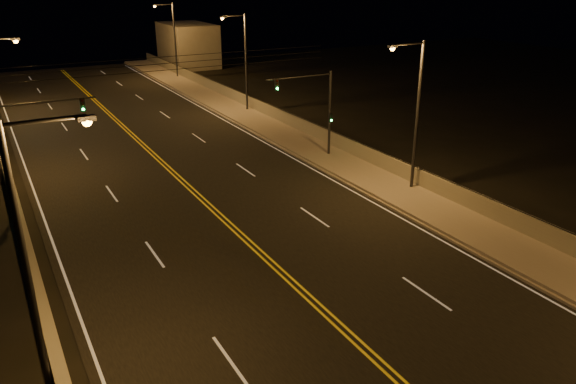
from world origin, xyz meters
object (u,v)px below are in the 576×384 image
streetlight_2 (243,57)px  streetlight_3 (172,36)px  streetlight_4 (34,249)px  traffic_signal_left (24,143)px  streetlight_1 (414,108)px  traffic_signal_right (318,106)px

streetlight_2 → streetlight_3: (0.00, 20.63, 0.00)m
streetlight_2 → streetlight_4: 38.65m
streetlight_3 → traffic_signal_left: 41.59m
streetlight_3 → streetlight_4: (-21.44, -52.79, 0.00)m
streetlight_1 → streetlight_2: 23.75m
streetlight_3 → streetlight_1: bearing=-90.0°
streetlight_2 → traffic_signal_right: (-1.50, -15.63, -1.30)m
streetlight_4 → traffic_signal_left: 16.62m
streetlight_1 → traffic_signal_right: 8.36m
streetlight_4 → traffic_signal_left: streetlight_4 is taller
traffic_signal_left → traffic_signal_right: bearing=0.0°
streetlight_4 → traffic_signal_right: size_ratio=1.45×
streetlight_4 → traffic_signal_right: streetlight_4 is taller
traffic_signal_right → traffic_signal_left: 18.83m
streetlight_1 → streetlight_4: (-21.44, -8.41, 0.00)m
streetlight_3 → traffic_signal_right: size_ratio=1.45×
streetlight_4 → traffic_signal_right: 25.93m
streetlight_1 → traffic_signal_right: streetlight_1 is taller
streetlight_3 → streetlight_4: size_ratio=1.00×
streetlight_3 → traffic_signal_right: streetlight_3 is taller
streetlight_2 → traffic_signal_right: 15.75m
streetlight_2 → streetlight_4: (-21.44, -32.16, 0.00)m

